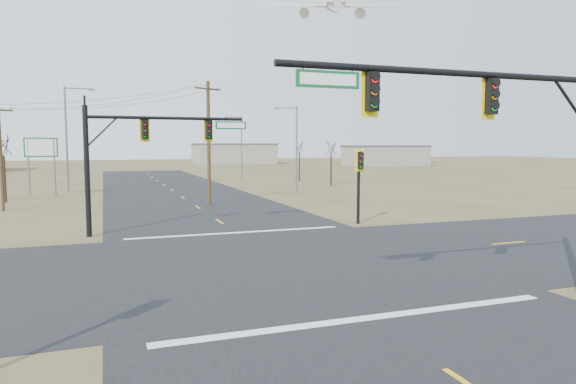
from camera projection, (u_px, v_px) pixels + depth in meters
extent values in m
plane|color=brown|center=(281.00, 262.00, 21.44)|extent=(320.00, 320.00, 0.00)
cube|color=black|center=(281.00, 262.00, 21.44)|extent=(160.00, 14.00, 0.02)
cube|color=black|center=(281.00, 262.00, 21.44)|extent=(14.00, 160.00, 0.02)
cube|color=silver|center=(367.00, 318.00, 14.41)|extent=(12.00, 0.40, 0.01)
cube|color=silver|center=(237.00, 233.00, 28.47)|extent=(12.00, 0.40, 0.01)
cylinder|color=black|center=(453.00, 73.00, 14.68)|extent=(10.77, 0.19, 0.19)
cube|color=#0B5126|center=(328.00, 79.00, 13.39)|extent=(1.80, 0.05, 0.45)
cylinder|color=black|center=(87.00, 172.00, 27.06)|extent=(0.28, 0.28, 6.96)
cylinder|color=black|center=(167.00, 118.00, 28.23)|extent=(8.45, 0.18, 0.18)
cube|color=#0B5126|center=(231.00, 125.00, 29.46)|extent=(1.80, 0.05, 0.45)
cylinder|color=black|center=(358.00, 188.00, 31.70)|extent=(0.19, 0.19, 4.47)
cylinder|color=#4D3921|center=(209.00, 144.00, 41.20)|extent=(0.29, 0.29, 9.94)
cube|color=#4D3921|center=(208.00, 89.00, 40.80)|extent=(2.27, 1.11, 0.12)
cylinder|color=#4D3921|center=(1.00, 157.00, 37.50)|extent=(0.23, 0.23, 8.01)
cylinder|color=slate|center=(29.00, 167.00, 48.43)|extent=(0.15, 0.15, 5.59)
cylinder|color=slate|center=(55.00, 167.00, 49.19)|extent=(0.15, 0.15, 5.59)
cube|color=#0B5126|center=(41.00, 147.00, 48.64)|extent=(2.98, 0.10, 1.86)
cylinder|color=slate|center=(297.00, 150.00, 51.54)|extent=(0.18, 0.18, 8.75)
cylinder|color=slate|center=(287.00, 108.00, 50.80)|extent=(2.10, 0.11, 0.11)
cube|color=slate|center=(277.00, 109.00, 50.46)|extent=(0.53, 0.37, 0.16)
cylinder|color=slate|center=(242.00, 148.00, 71.05)|extent=(0.18, 0.18, 8.91)
cylinder|color=slate|center=(234.00, 117.00, 70.30)|extent=(2.14, 0.11, 0.11)
cube|color=slate|center=(226.00, 118.00, 69.95)|extent=(0.54, 0.38, 0.16)
cylinder|color=slate|center=(66.00, 139.00, 54.19)|extent=(0.22, 0.22, 11.04)
cylinder|color=slate|center=(78.00, 88.00, 54.15)|extent=(2.65, 0.13, 0.13)
cube|color=slate|center=(91.00, 90.00, 54.60)|extent=(0.63, 0.34, 0.20)
cylinder|color=black|center=(5.00, 179.00, 43.67)|extent=(0.20, 0.20, 4.01)
cylinder|color=black|center=(331.00, 171.00, 61.64)|extent=(0.19, 0.19, 3.61)
cylinder|color=black|center=(299.00, 166.00, 69.68)|extent=(0.17, 0.17, 3.96)
cube|color=gray|center=(234.00, 154.00, 132.72)|extent=(20.00, 12.00, 5.00)
cube|color=gray|center=(385.00, 156.00, 119.42)|extent=(18.00, 10.00, 4.50)
cylinder|color=silver|center=(332.00, 2.00, 99.97)|extent=(5.40, 7.63, 12.93)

